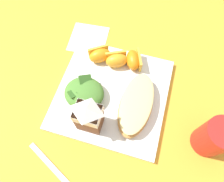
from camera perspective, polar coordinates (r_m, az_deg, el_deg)
ground at (r=0.55m, az=-0.00°, el=-1.15°), size 3.00×3.00×0.00m
white_plate at (r=0.55m, az=-0.00°, el=-0.80°), size 0.28×0.28×0.02m
cheesy_pizza_bread at (r=0.51m, az=6.66°, el=-3.72°), size 0.08×0.17×0.04m
green_salad_pile at (r=0.52m, az=-7.68°, el=-0.55°), size 0.10×0.09×0.05m
milk_carton at (r=0.46m, az=-6.48°, el=-6.83°), size 0.06×0.04×0.11m
orange_wedge_front at (r=0.57m, az=5.98°, el=8.47°), size 0.06×0.07×0.04m
orange_wedge_middle at (r=0.57m, az=1.29°, el=8.51°), size 0.07×0.06×0.04m
orange_wedge_rear at (r=0.57m, az=-3.38°, el=9.84°), size 0.07×0.06×0.04m
paper_napkin at (r=0.66m, az=-6.50°, el=14.15°), size 0.12×0.12×0.00m
metal_fork at (r=0.52m, az=-13.63°, el=-22.15°), size 0.18×0.10×0.01m
drinking_red_cup at (r=0.52m, az=26.30°, el=-11.38°), size 0.07×0.07×0.10m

